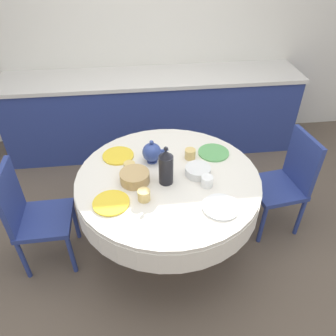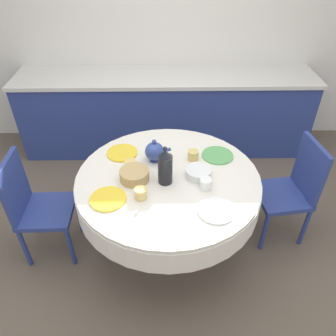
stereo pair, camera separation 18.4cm
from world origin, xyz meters
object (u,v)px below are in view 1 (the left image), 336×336
coffee_carafe (166,167)px  teapot (152,152)px  chair_left (286,180)px  chair_right (31,214)px

coffee_carafe → teapot: coffee_carafe is taller
chair_left → chair_right: bearing=86.7°
coffee_carafe → teapot: bearing=107.0°
chair_right → coffee_carafe: 1.07m
coffee_carafe → chair_right: bearing=178.1°
chair_left → teapot: size_ratio=4.50×
chair_left → chair_right: 2.04m
chair_left → chair_right: (-2.03, -0.16, 0.00)m
chair_left → teapot: teapot is taller
chair_left → coffee_carafe: (-1.03, -0.19, 0.37)m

